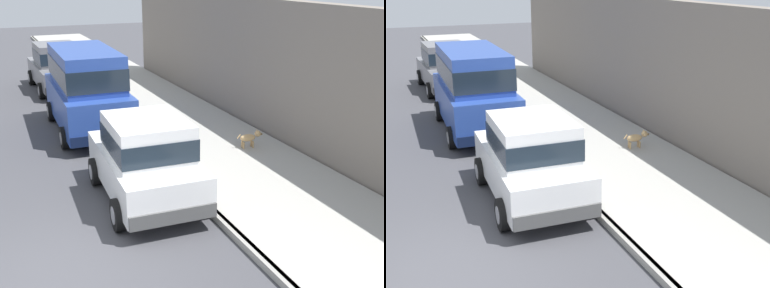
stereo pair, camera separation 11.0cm
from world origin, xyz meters
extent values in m
plane|color=#424247|center=(0.00, 0.00, 0.00)|extent=(80.00, 80.00, 0.00)
cube|color=gray|center=(3.20, 0.00, 0.07)|extent=(0.16, 64.00, 0.14)
cube|color=#A8A59E|center=(5.00, 0.00, 0.07)|extent=(3.60, 64.00, 0.14)
cube|color=white|center=(2.21, 2.16, 0.70)|extent=(1.86, 3.76, 0.76)
cube|color=white|center=(2.20, 1.91, 1.48)|extent=(1.59, 1.96, 0.80)
cube|color=#19232D|center=(2.20, 1.91, 1.42)|extent=(1.62, 2.00, 0.44)
cube|color=#505050|center=(2.28, 3.96, 0.46)|extent=(1.69, 0.27, 0.28)
cube|color=#505050|center=(2.14, 0.36, 0.46)|extent=(1.69, 0.27, 0.28)
cylinder|color=black|center=(1.40, 3.34, 0.32)|extent=(0.24, 0.65, 0.64)
cylinder|color=#9E9EA3|center=(1.40, 3.34, 0.32)|extent=(0.25, 0.36, 0.35)
cylinder|color=black|center=(3.12, 3.28, 0.32)|extent=(0.24, 0.65, 0.64)
cylinder|color=#9E9EA3|center=(3.12, 3.28, 0.32)|extent=(0.25, 0.36, 0.35)
cylinder|color=black|center=(1.31, 1.05, 0.32)|extent=(0.24, 0.65, 0.64)
cylinder|color=#9E9EA3|center=(1.31, 1.05, 0.32)|extent=(0.25, 0.36, 0.35)
cylinder|color=black|center=(3.03, 0.98, 0.32)|extent=(0.24, 0.65, 0.64)
cylinder|color=#9E9EA3|center=(3.03, 0.98, 0.32)|extent=(0.25, 0.36, 0.35)
cube|color=#EAEACC|center=(1.75, 4.01, 0.81)|extent=(0.28, 0.09, 0.14)
cube|color=#EAEACC|center=(2.82, 3.97, 0.81)|extent=(0.28, 0.09, 0.14)
cube|color=#28479E|center=(2.16, 7.55, 0.87)|extent=(2.01, 4.84, 1.10)
cube|color=#28479E|center=(2.16, 7.55, 1.97)|extent=(1.76, 3.84, 1.10)
cube|color=#19232D|center=(2.16, 7.55, 1.89)|extent=(1.80, 3.88, 0.61)
cube|color=#0E1837|center=(2.22, 9.90, 0.46)|extent=(1.87, 0.24, 0.28)
cube|color=#0E1837|center=(2.10, 5.20, 0.46)|extent=(1.87, 0.24, 0.28)
cylinder|color=black|center=(1.25, 9.06, 0.32)|extent=(0.24, 0.65, 0.64)
cylinder|color=#9E9EA3|center=(1.25, 9.06, 0.32)|extent=(0.25, 0.36, 0.35)
cylinder|color=black|center=(3.15, 9.02, 0.32)|extent=(0.24, 0.65, 0.64)
cylinder|color=#9E9EA3|center=(3.15, 9.02, 0.32)|extent=(0.25, 0.36, 0.35)
cylinder|color=black|center=(1.18, 6.09, 0.32)|extent=(0.24, 0.65, 0.64)
cylinder|color=#9E9EA3|center=(1.18, 6.09, 0.32)|extent=(0.25, 0.36, 0.35)
cylinder|color=black|center=(3.07, 6.04, 0.32)|extent=(0.24, 0.65, 0.64)
cylinder|color=#9E9EA3|center=(3.07, 6.04, 0.32)|extent=(0.25, 0.36, 0.35)
cube|color=#EAEACC|center=(1.63, 9.95, 1.04)|extent=(0.28, 0.09, 0.14)
cube|color=#EAEACC|center=(2.81, 9.92, 1.04)|extent=(0.28, 0.09, 0.14)
cube|color=slate|center=(2.23, 13.68, 0.70)|extent=(1.90, 4.54, 0.76)
cube|color=slate|center=(2.23, 13.58, 1.50)|extent=(1.63, 2.14, 0.84)
cube|color=#19232D|center=(2.23, 13.58, 1.44)|extent=(1.67, 2.18, 0.46)
cube|color=#252527|center=(2.18, 15.88, 0.46)|extent=(1.77, 0.24, 0.28)
cube|color=#252527|center=(2.28, 11.48, 0.46)|extent=(1.77, 0.24, 0.28)
cylinder|color=black|center=(1.30, 15.05, 0.32)|extent=(0.23, 0.64, 0.64)
cylinder|color=#9E9EA3|center=(1.30, 15.05, 0.32)|extent=(0.25, 0.36, 0.35)
cylinder|color=black|center=(3.10, 15.09, 0.32)|extent=(0.23, 0.64, 0.64)
cylinder|color=#9E9EA3|center=(3.10, 15.09, 0.32)|extent=(0.25, 0.36, 0.35)
cylinder|color=black|center=(1.36, 12.26, 0.32)|extent=(0.23, 0.64, 0.64)
cylinder|color=#9E9EA3|center=(1.36, 12.26, 0.32)|extent=(0.25, 0.36, 0.35)
cylinder|color=black|center=(3.16, 12.30, 0.32)|extent=(0.23, 0.64, 0.64)
cylinder|color=#9E9EA3|center=(3.16, 12.30, 0.32)|extent=(0.25, 0.36, 0.35)
cube|color=#EAEACC|center=(1.62, 15.89, 0.81)|extent=(0.28, 0.09, 0.14)
cube|color=#EAEACC|center=(2.74, 15.92, 0.81)|extent=(0.28, 0.09, 0.14)
ellipsoid|color=tan|center=(5.68, 3.82, 0.42)|extent=(0.46, 0.25, 0.20)
cylinder|color=tan|center=(5.83, 3.86, 0.23)|extent=(0.05, 0.05, 0.18)
cylinder|color=tan|center=(5.81, 3.74, 0.23)|extent=(0.05, 0.05, 0.18)
cylinder|color=tan|center=(5.56, 3.89, 0.23)|extent=(0.05, 0.05, 0.18)
cylinder|color=tan|center=(5.54, 3.77, 0.23)|extent=(0.05, 0.05, 0.18)
sphere|color=tan|center=(5.97, 3.78, 0.51)|extent=(0.17, 0.17, 0.17)
ellipsoid|color=brown|center=(6.06, 3.77, 0.49)|extent=(0.12, 0.08, 0.06)
cone|color=tan|center=(5.97, 3.83, 0.59)|extent=(0.06, 0.06, 0.07)
cone|color=tan|center=(5.96, 3.73, 0.59)|extent=(0.06, 0.06, 0.07)
cylinder|color=tan|center=(5.43, 3.85, 0.48)|extent=(0.12, 0.05, 0.13)
cylinder|color=red|center=(3.65, 6.46, 0.17)|extent=(0.24, 0.24, 0.06)
cylinder|color=red|center=(3.65, 6.46, 0.47)|extent=(0.17, 0.17, 0.55)
sphere|color=red|center=(3.65, 6.46, 0.79)|extent=(0.15, 0.15, 0.15)
cylinder|color=red|center=(3.53, 6.46, 0.50)|extent=(0.10, 0.07, 0.07)
cylinder|color=red|center=(3.77, 6.46, 0.50)|extent=(0.10, 0.07, 0.07)
cube|color=slate|center=(7.10, 6.31, 1.98)|extent=(0.50, 20.00, 3.96)
camera|label=1|loc=(-0.76, -7.18, 4.67)|focal=46.08mm
camera|label=2|loc=(-0.66, -7.22, 4.67)|focal=46.08mm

